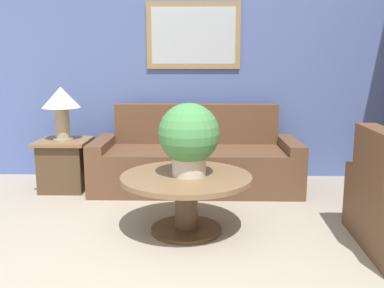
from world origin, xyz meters
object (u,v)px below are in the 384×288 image
Objects in this scene: coffee_table at (186,191)px; potted_plant_on_table at (189,136)px; table_lamp at (61,102)px; couch_main at (196,162)px; side_table at (65,164)px.

coffee_table is 1.82× the size of potted_plant_on_table.
table_lamp is 1.83m from potted_plant_on_table.
couch_main reaches higher than side_table.
couch_main is 1.59m from table_lamp.
potted_plant_on_table reaches higher than side_table.
coffee_table is 1.86× the size of table_lamp.
table_lamp reaches higher than couch_main.
side_table is at bearing -176.48° from couch_main.
coffee_table is at bearing -92.87° from couch_main.
couch_main is 3.79× the size of potted_plant_on_table.
potted_plant_on_table is (1.40, -1.17, 0.52)m from side_table.
potted_plant_on_table reaches higher than coffee_table.
couch_main is 4.04× the size of side_table.
potted_plant_on_table is at bearing -91.86° from couch_main.
coffee_table is 1.91m from table_lamp.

